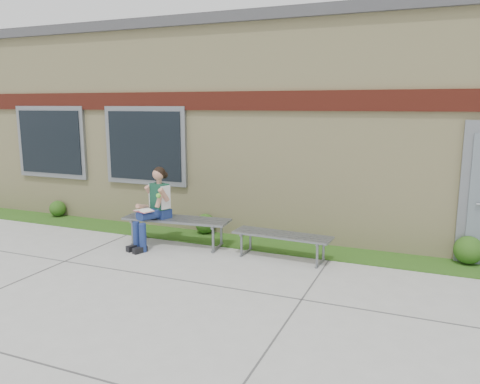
% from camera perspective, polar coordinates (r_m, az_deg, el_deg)
% --- Properties ---
extents(ground, '(80.00, 80.00, 0.00)m').
position_cam_1_polar(ground, '(6.26, -2.82, -13.28)').
color(ground, '#9E9E99').
rests_on(ground, ground).
extents(grass_strip, '(16.00, 0.80, 0.02)m').
position_cam_1_polar(grass_strip, '(8.53, 4.68, -6.62)').
color(grass_strip, '#2C4D14').
rests_on(grass_strip, ground).
extents(school_building, '(16.20, 6.22, 4.20)m').
position_cam_1_polar(school_building, '(11.43, 10.10, 8.30)').
color(school_building, beige).
rests_on(school_building, ground).
extents(bench_left, '(2.00, 0.73, 0.51)m').
position_cam_1_polar(bench_left, '(8.59, -7.72, -3.93)').
color(bench_left, slate).
rests_on(bench_left, ground).
extents(bench_right, '(1.67, 0.55, 0.43)m').
position_cam_1_polar(bench_right, '(7.82, 5.14, -5.80)').
color(bench_right, slate).
rests_on(bench_right, ground).
extents(girl, '(0.58, 0.90, 1.44)m').
position_cam_1_polar(girl, '(8.50, -10.47, -1.60)').
color(girl, navy).
rests_on(girl, ground).
extents(shrub_west, '(0.36, 0.36, 0.36)m').
position_cam_1_polar(shrub_west, '(11.44, -21.34, -1.89)').
color(shrub_west, '#2C4D14').
rests_on(shrub_west, grass_strip).
extents(shrub_mid, '(0.39, 0.39, 0.39)m').
position_cam_1_polar(shrub_mid, '(9.28, -4.24, -3.87)').
color(shrub_mid, '#2C4D14').
rests_on(shrub_mid, grass_strip).
extents(shrub_east, '(0.45, 0.45, 0.45)m').
position_cam_1_polar(shrub_east, '(8.37, 26.08, -6.38)').
color(shrub_east, '#2C4D14').
rests_on(shrub_east, grass_strip).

